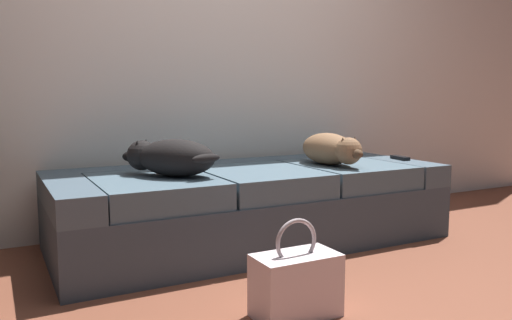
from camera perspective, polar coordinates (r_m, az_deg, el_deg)
The scene contains 7 objects.
ground_plane at distance 2.17m, azimuth 12.02°, elevation -15.43°, with size 10.00×10.00×0.00m, color brown.
back_wall at distance 3.38m, azimuth -5.03°, elevation 16.88°, with size 6.40×0.10×2.80m, color white.
couch at distance 2.89m, azimuth -0.47°, elevation -5.10°, with size 2.17×0.89×0.43m.
dog_dark at distance 2.59m, azimuth -9.60°, elevation 0.30°, with size 0.46×0.48×0.19m.
dog_tan at distance 3.00m, azimuth 8.43°, elevation 1.23°, with size 0.24×0.55×0.19m.
tv_remote at distance 3.35m, azimuth 15.82°, elevation 0.23°, with size 0.04×0.15×0.02m, color black.
handbag at distance 1.97m, azimuth 4.49°, elevation -13.66°, with size 0.32×0.18×0.38m.
Camera 1 is at (-1.29, -1.53, 0.83)m, focal length 35.73 mm.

